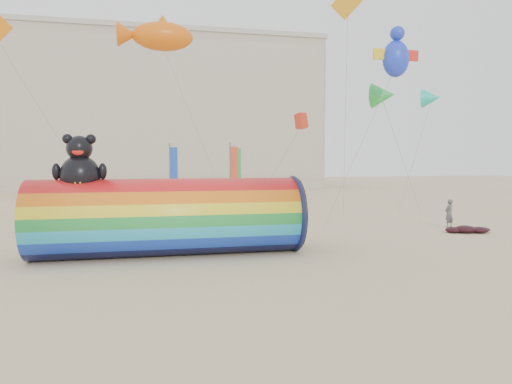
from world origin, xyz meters
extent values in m
plane|color=#CCB58C|center=(0.00, 0.00, 0.00)|extent=(160.00, 160.00, 0.00)
cube|color=#B7AD99|center=(-12.00, 46.00, 10.00)|extent=(60.00, 15.00, 20.00)
cube|color=#28303D|center=(-12.00, 38.44, 10.50)|extent=(59.50, 0.12, 17.00)
cube|color=#B2ADA0|center=(-12.00, 46.00, 20.30)|extent=(60.40, 15.40, 0.60)
cylinder|color=red|center=(-3.65, -0.76, 1.59)|extent=(10.88, 3.17, 3.17)
torus|color=#0F1438|center=(1.68, -0.76, 1.59)|extent=(0.22, 3.33, 3.33)
cylinder|color=black|center=(1.80, -0.76, 1.59)|extent=(0.05, 3.14, 3.14)
ellipsoid|color=black|center=(-7.10, -0.76, 3.31)|extent=(1.55, 1.39, 1.63)
ellipsoid|color=#F6AE19|center=(-7.10, -1.26, 3.22)|extent=(0.80, 0.35, 0.70)
sphere|color=black|center=(-7.10, -0.76, 4.40)|extent=(1.00, 1.00, 1.00)
sphere|color=black|center=(-7.53, -0.76, 4.76)|extent=(0.40, 0.40, 0.40)
sphere|color=black|center=(-6.66, -0.76, 4.76)|extent=(0.40, 0.40, 0.40)
ellipsoid|color=red|center=(-7.10, -1.17, 4.26)|extent=(0.44, 0.16, 0.28)
ellipsoid|color=black|center=(-7.96, -0.85, 3.49)|extent=(0.33, 0.33, 0.65)
ellipsoid|color=black|center=(-6.24, -0.85, 3.49)|extent=(0.33, 0.33, 0.65)
imported|color=#4C4C52|center=(12.43, 3.53, 0.83)|extent=(0.70, 0.58, 1.65)
ellipsoid|color=#340912|center=(12.10, 1.63, 0.20)|extent=(1.17, 0.99, 0.41)
ellipsoid|color=#340912|center=(12.80, 1.43, 0.17)|extent=(0.99, 0.84, 0.34)
ellipsoid|color=#340912|center=(11.50, 1.78, 0.16)|extent=(0.91, 0.77, 0.32)
ellipsoid|color=#340912|center=(12.40, 2.03, 0.14)|extent=(0.78, 0.66, 0.27)
ellipsoid|color=#340912|center=(13.30, 1.73, 0.13)|extent=(0.73, 0.62, 0.25)
cylinder|color=#59595E|center=(-3.17, 15.66, 2.60)|extent=(0.10, 0.10, 5.20)
cube|color=#1943BB|center=(-2.86, 15.66, 2.65)|extent=(0.56, 0.06, 4.50)
cylinder|color=#59595E|center=(1.17, 13.65, 2.60)|extent=(0.10, 0.10, 5.20)
cube|color=red|center=(1.48, 13.65, 2.65)|extent=(0.56, 0.06, 4.50)
cylinder|color=#59595E|center=(2.36, 18.94, 2.60)|extent=(0.10, 0.10, 5.20)
cube|color=green|center=(2.67, 18.94, 2.65)|extent=(0.56, 0.06, 4.50)
ellipsoid|color=orange|center=(-3.69, 7.81, 11.11)|extent=(3.52, 1.66, 1.66)
ellipsoid|color=blue|center=(8.12, 2.26, 9.20)|extent=(1.43, 1.11, 1.90)
cube|color=orange|center=(5.81, 3.19, 12.23)|extent=(1.07, 0.06, 1.50)
cone|color=#18C6A6|center=(15.37, 10.16, 8.42)|extent=(1.37, 1.37, 1.24)
cone|color=green|center=(8.62, 4.51, 7.65)|extent=(1.44, 1.44, 1.29)
cube|color=red|center=(5.22, 9.19, 6.50)|extent=(0.61, 0.61, 0.97)
camera|label=1|loc=(-4.12, -19.81, 3.94)|focal=32.00mm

